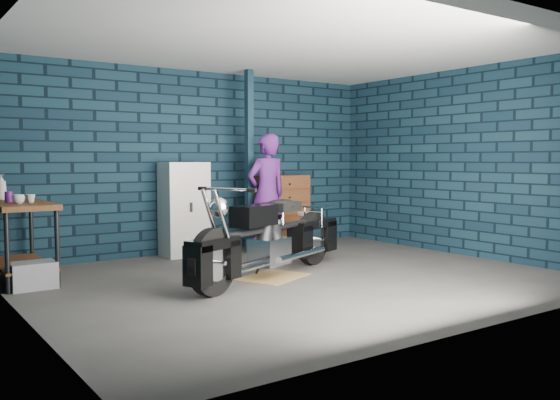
{
  "coord_description": "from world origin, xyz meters",
  "views": [
    {
      "loc": [
        -4.06,
        -5.5,
        1.4
      ],
      "look_at": [
        -0.04,
        0.3,
        0.91
      ],
      "focal_mm": 38.0,
      "sensor_mm": 36.0,
      "label": 1
    }
  ],
  "objects_px": {
    "locker": "(184,209)",
    "shop_stool": "(309,234)",
    "person": "(267,194)",
    "workbench": "(20,242)",
    "storage_bin": "(33,275)",
    "tool_chest": "(281,211)",
    "motorcycle": "(272,231)"
  },
  "relations": [
    {
      "from": "storage_bin",
      "to": "locker",
      "type": "bearing_deg",
      "value": 24.31
    },
    {
      "from": "locker",
      "to": "tool_chest",
      "type": "distance_m",
      "value": 1.69
    },
    {
      "from": "motorcycle",
      "to": "shop_stool",
      "type": "distance_m",
      "value": 1.7
    },
    {
      "from": "motorcycle",
      "to": "shop_stool",
      "type": "height_order",
      "value": "motorcycle"
    },
    {
      "from": "motorcycle",
      "to": "shop_stool",
      "type": "relative_size",
      "value": 4.0
    },
    {
      "from": "tool_chest",
      "to": "shop_stool",
      "type": "distance_m",
      "value": 1.02
    },
    {
      "from": "person",
      "to": "locker",
      "type": "bearing_deg",
      "value": -29.15
    },
    {
      "from": "person",
      "to": "shop_stool",
      "type": "relative_size",
      "value": 2.81
    },
    {
      "from": "locker",
      "to": "shop_stool",
      "type": "bearing_deg",
      "value": -32.61
    },
    {
      "from": "workbench",
      "to": "locker",
      "type": "height_order",
      "value": "locker"
    },
    {
      "from": "storage_bin",
      "to": "shop_stool",
      "type": "bearing_deg",
      "value": 0.96
    },
    {
      "from": "locker",
      "to": "shop_stool",
      "type": "relative_size",
      "value": 2.16
    },
    {
      "from": "person",
      "to": "shop_stool",
      "type": "bearing_deg",
      "value": 135.58
    },
    {
      "from": "person",
      "to": "tool_chest",
      "type": "height_order",
      "value": "person"
    },
    {
      "from": "motorcycle",
      "to": "locker",
      "type": "height_order",
      "value": "locker"
    },
    {
      "from": "tool_chest",
      "to": "shop_stool",
      "type": "xyz_separation_m",
      "value": [
        -0.17,
        -0.97,
        -0.26
      ]
    },
    {
      "from": "workbench",
      "to": "tool_chest",
      "type": "bearing_deg",
      "value": 7.59
    },
    {
      "from": "workbench",
      "to": "motorcycle",
      "type": "bearing_deg",
      "value": -30.41
    },
    {
      "from": "tool_chest",
      "to": "workbench",
      "type": "bearing_deg",
      "value": -172.41
    },
    {
      "from": "person",
      "to": "storage_bin",
      "type": "distance_m",
      "value": 3.46
    },
    {
      "from": "person",
      "to": "locker",
      "type": "distance_m",
      "value": 1.21
    },
    {
      "from": "workbench",
      "to": "person",
      "type": "bearing_deg",
      "value": -0.27
    },
    {
      "from": "motorcycle",
      "to": "storage_bin",
      "type": "height_order",
      "value": "motorcycle"
    },
    {
      "from": "tool_chest",
      "to": "storage_bin",
      "type": "bearing_deg",
      "value": -165.43
    },
    {
      "from": "person",
      "to": "locker",
      "type": "xyz_separation_m",
      "value": [
        -1.06,
        0.55,
        -0.2
      ]
    },
    {
      "from": "tool_chest",
      "to": "shop_stool",
      "type": "bearing_deg",
      "value": -100.17
    },
    {
      "from": "motorcycle",
      "to": "person",
      "type": "bearing_deg",
      "value": 35.33
    },
    {
      "from": "storage_bin",
      "to": "locker",
      "type": "height_order",
      "value": "locker"
    },
    {
      "from": "workbench",
      "to": "storage_bin",
      "type": "distance_m",
      "value": 0.59
    },
    {
      "from": "shop_stool",
      "to": "tool_chest",
      "type": "bearing_deg",
      "value": 79.83
    },
    {
      "from": "person",
      "to": "shop_stool",
      "type": "xyz_separation_m",
      "value": [
        0.46,
        -0.42,
        -0.57
      ]
    },
    {
      "from": "workbench",
      "to": "locker",
      "type": "relative_size",
      "value": 1.04
    }
  ]
}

